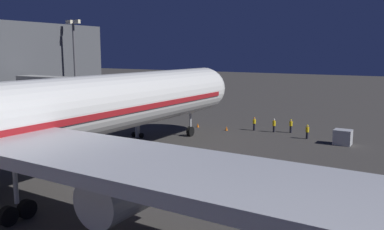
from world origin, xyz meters
The scene contains 10 objects.
ground_plane centered at (0.00, 0.00, 0.00)m, with size 320.00×320.00×0.00m, color #383533.
jet_bridge centered at (12.73, -12.57, 5.59)m, with size 23.93×3.40×7.12m.
apron_floodlight_mast centered at (25.50, -21.69, 9.07)m, with size 2.90×0.50×15.35m.
baggage_container_mid_row centered at (-16.90, -21.58, 0.85)m, with size 1.88×1.58×1.70m, color #B7BABF.
ground_crew_near_nose_gear centered at (-12.68, -22.48, 0.95)m, with size 0.40×0.40×1.72m.
ground_crew_by_belt_loader centered at (-5.29, -23.98, 0.98)m, with size 0.40×0.40×1.77m.
ground_crew_under_port_wing centered at (-9.89, -24.97, 0.98)m, with size 0.40×0.40×1.77m.
ground_crew_by_tug centered at (-7.90, -24.26, 0.97)m, with size 0.40×0.40×1.76m.
traffic_cone_nose_port centered at (-2.20, -22.01, 0.28)m, with size 0.36×0.36×0.55m, color orange.
traffic_cone_nose_starboard centered at (2.20, -22.01, 0.28)m, with size 0.36×0.36×0.55m, color orange.
Camera 1 is at (-25.34, 24.38, 10.31)m, focal length 37.33 mm.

